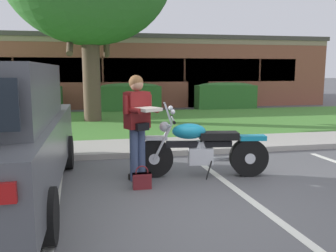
{
  "coord_description": "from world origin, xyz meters",
  "views": [
    {
      "loc": [
        -1.27,
        -4.31,
        1.78
      ],
      "look_at": [
        -0.14,
        1.47,
        0.85
      ],
      "focal_mm": 37.86,
      "sensor_mm": 36.0,
      "label": 1
    }
  ],
  "objects_px": {
    "hedge_left": "(24,98)",
    "hedge_center_left": "(130,96)",
    "handbag": "(142,179)",
    "rider_person": "(138,119)",
    "brick_building": "(102,71)",
    "motorcycle": "(207,148)",
    "hedge_center_right": "(225,95)"
  },
  "relations": [
    {
      "from": "rider_person",
      "to": "handbag",
      "type": "height_order",
      "value": "rider_person"
    },
    {
      "from": "motorcycle",
      "to": "handbag",
      "type": "bearing_deg",
      "value": -159.6
    },
    {
      "from": "motorcycle",
      "to": "brick_building",
      "type": "distance_m",
      "value": 16.2
    },
    {
      "from": "motorcycle",
      "to": "hedge_center_right",
      "type": "xyz_separation_m",
      "value": [
        3.96,
        9.89,
        0.16
      ]
    },
    {
      "from": "rider_person",
      "to": "motorcycle",
      "type": "bearing_deg",
      "value": -0.15
    },
    {
      "from": "hedge_center_left",
      "to": "hedge_center_right",
      "type": "bearing_deg",
      "value": 0.0
    },
    {
      "from": "handbag",
      "to": "brick_building",
      "type": "bearing_deg",
      "value": 91.37
    },
    {
      "from": "hedge_left",
      "to": "hedge_center_left",
      "type": "relative_size",
      "value": 1.15
    },
    {
      "from": "hedge_center_right",
      "to": "handbag",
      "type": "bearing_deg",
      "value": -116.34
    },
    {
      "from": "motorcycle",
      "to": "brick_building",
      "type": "height_order",
      "value": "brick_building"
    },
    {
      "from": "motorcycle",
      "to": "hedge_center_left",
      "type": "xyz_separation_m",
      "value": [
        -0.41,
        9.89,
        0.16
      ]
    },
    {
      "from": "handbag",
      "to": "hedge_left",
      "type": "height_order",
      "value": "hedge_left"
    },
    {
      "from": "motorcycle",
      "to": "brick_building",
      "type": "xyz_separation_m",
      "value": [
        -1.54,
        16.08,
        1.24
      ]
    },
    {
      "from": "motorcycle",
      "to": "handbag",
      "type": "xyz_separation_m",
      "value": [
        -1.14,
        -0.43,
        -0.34
      ]
    },
    {
      "from": "hedge_center_left",
      "to": "rider_person",
      "type": "bearing_deg",
      "value": -94.26
    },
    {
      "from": "rider_person",
      "to": "hedge_left",
      "type": "relative_size",
      "value": 0.57
    },
    {
      "from": "motorcycle",
      "to": "hedge_left",
      "type": "distance_m",
      "value": 10.98
    },
    {
      "from": "hedge_center_left",
      "to": "brick_building",
      "type": "height_order",
      "value": "brick_building"
    },
    {
      "from": "hedge_left",
      "to": "hedge_center_left",
      "type": "distance_m",
      "value": 4.37
    },
    {
      "from": "motorcycle",
      "to": "hedge_center_left",
      "type": "relative_size",
      "value": 0.85
    },
    {
      "from": "handbag",
      "to": "hedge_center_right",
      "type": "height_order",
      "value": "hedge_center_right"
    },
    {
      "from": "motorcycle",
      "to": "rider_person",
      "type": "height_order",
      "value": "rider_person"
    },
    {
      "from": "rider_person",
      "to": "brick_building",
      "type": "relative_size",
      "value": 0.07
    },
    {
      "from": "hedge_center_right",
      "to": "motorcycle",
      "type": "bearing_deg",
      "value": -111.84
    },
    {
      "from": "motorcycle",
      "to": "hedge_center_left",
      "type": "height_order",
      "value": "motorcycle"
    },
    {
      "from": "motorcycle",
      "to": "hedge_center_right",
      "type": "relative_size",
      "value": 0.82
    },
    {
      "from": "hedge_center_left",
      "to": "hedge_center_right",
      "type": "distance_m",
      "value": 4.37
    },
    {
      "from": "brick_building",
      "to": "hedge_center_right",
      "type": "bearing_deg",
      "value": -48.4
    },
    {
      "from": "motorcycle",
      "to": "hedge_left",
      "type": "xyz_separation_m",
      "value": [
        -4.79,
        9.89,
        0.16
      ]
    },
    {
      "from": "handbag",
      "to": "hedge_center_left",
      "type": "height_order",
      "value": "hedge_center_left"
    },
    {
      "from": "hedge_left",
      "to": "hedge_center_left",
      "type": "bearing_deg",
      "value": 0.0
    },
    {
      "from": "motorcycle",
      "to": "handbag",
      "type": "distance_m",
      "value": 1.27
    }
  ]
}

